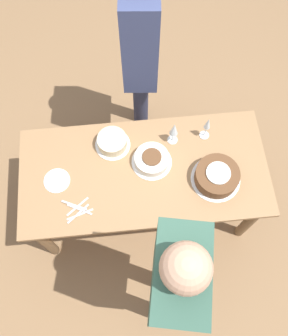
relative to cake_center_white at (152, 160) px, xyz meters
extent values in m
plane|color=#8E6B47|center=(-0.06, -0.06, -0.76)|extent=(12.00, 12.00, 0.00)
cube|color=#9E754C|center=(-0.06, -0.06, -0.05)|extent=(1.61, 0.75, 0.03)
cylinder|color=brown|center=(-0.79, -0.36, -0.42)|extent=(0.07, 0.07, 0.69)
cylinder|color=brown|center=(0.67, -0.36, -0.42)|extent=(0.07, 0.07, 0.69)
cylinder|color=brown|center=(-0.79, 0.24, -0.42)|extent=(0.07, 0.07, 0.69)
cylinder|color=brown|center=(0.67, 0.24, -0.42)|extent=(0.07, 0.07, 0.69)
cylinder|color=white|center=(0.00, 0.00, -0.04)|extent=(0.26, 0.26, 0.01)
cylinder|color=silver|center=(0.00, 0.00, 0.00)|extent=(0.22, 0.22, 0.07)
cylinder|color=brown|center=(0.00, 0.00, 0.04)|extent=(0.12, 0.12, 0.01)
cylinder|color=white|center=(0.39, -0.16, -0.04)|extent=(0.32, 0.32, 0.01)
cylinder|color=brown|center=(0.39, -0.16, 0.01)|extent=(0.28, 0.28, 0.09)
cylinder|color=silver|center=(0.39, -0.16, 0.07)|extent=(0.15, 0.15, 0.01)
cylinder|color=white|center=(-0.24, 0.15, -0.04)|extent=(0.23, 0.23, 0.01)
cylinder|color=beige|center=(-0.24, 0.15, 0.01)|extent=(0.19, 0.19, 0.08)
cylinder|color=silver|center=(0.37, 0.16, -0.04)|extent=(0.07, 0.07, 0.00)
cylinder|color=silver|center=(0.37, 0.16, 0.02)|extent=(0.01, 0.01, 0.11)
cone|color=silver|center=(0.37, 0.16, 0.13)|extent=(0.04, 0.04, 0.10)
cylinder|color=silver|center=(0.16, 0.15, -0.04)|extent=(0.07, 0.07, 0.00)
cylinder|color=silver|center=(0.16, 0.15, 0.01)|extent=(0.01, 0.01, 0.09)
cone|color=silver|center=(0.16, 0.15, 0.11)|extent=(0.05, 0.05, 0.11)
cylinder|color=silver|center=(-0.62, -0.07, -0.04)|extent=(0.17, 0.17, 0.01)
cube|color=silver|center=(-0.48, -0.31, -0.04)|extent=(0.17, 0.06, 0.00)
cube|color=silver|center=(-0.49, -0.26, -0.03)|extent=(0.14, 0.11, 0.00)
cube|color=silver|center=(-0.48, -0.28, -0.03)|extent=(0.16, 0.09, 0.00)
cube|color=silver|center=(-0.49, -0.30, -0.03)|extent=(0.14, 0.12, 0.00)
cube|color=silver|center=(-0.51, -0.25, -0.03)|extent=(0.16, 0.08, 0.00)
cylinder|color=#232328|center=(0.00, -0.91, -0.35)|extent=(0.11, 0.11, 0.83)
cylinder|color=#232328|center=(0.04, -0.70, -0.35)|extent=(0.11, 0.11, 0.83)
cube|color=#335647|center=(0.02, -0.80, 0.42)|extent=(0.30, 0.44, 0.69)
sphere|color=tan|center=(0.02, -0.80, 0.86)|extent=(0.19, 0.19, 0.19)
cylinder|color=#2D334C|center=(0.00, 0.77, -0.34)|extent=(0.11, 0.11, 0.84)
cylinder|color=#2D334C|center=(-0.02, 0.55, -0.34)|extent=(0.11, 0.11, 0.84)
cube|color=#38426B|center=(-0.01, 0.66, 0.43)|extent=(0.26, 0.42, 0.70)
camera|label=1|loc=(-0.15, -0.97, 2.19)|focal=40.00mm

